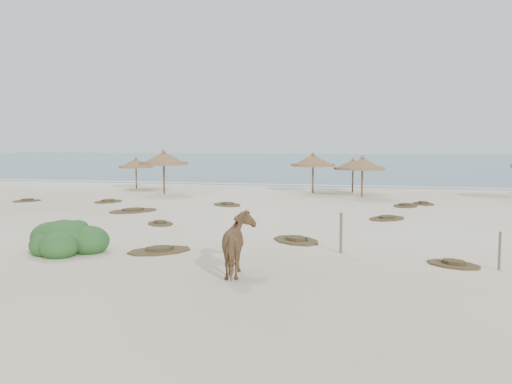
% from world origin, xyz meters
% --- Properties ---
extents(ground, '(160.00, 160.00, 0.00)m').
position_xyz_m(ground, '(0.00, 0.00, 0.00)').
color(ground, white).
rests_on(ground, ground).
extents(ocean, '(200.00, 100.00, 0.01)m').
position_xyz_m(ocean, '(0.00, 75.00, 0.00)').
color(ocean, '#255670').
rests_on(ocean, ground).
extents(foam_line, '(70.00, 0.60, 0.01)m').
position_xyz_m(foam_line, '(0.00, 26.00, 0.00)').
color(foam_line, white).
rests_on(foam_line, ground).
extents(palapa_0, '(3.49, 3.49, 2.47)m').
position_xyz_m(palapa_0, '(-14.28, 19.75, 1.91)').
color(palapa_0, brown).
rests_on(palapa_0, ground).
extents(palapa_1, '(3.79, 3.79, 3.12)m').
position_xyz_m(palapa_1, '(-10.53, 16.20, 2.42)').
color(palapa_1, brown).
rests_on(palapa_1, ground).
extents(palapa_2, '(3.91, 3.91, 2.90)m').
position_xyz_m(palapa_2, '(-0.67, 19.47, 2.25)').
color(palapa_2, brown).
rests_on(palapa_2, ground).
extents(palapa_3, '(3.01, 3.01, 2.77)m').
position_xyz_m(palapa_3, '(2.87, 17.16, 2.15)').
color(palapa_3, brown).
rests_on(palapa_3, ground).
extents(palapa_4, '(2.99, 2.99, 2.52)m').
position_xyz_m(palapa_4, '(2.06, 20.31, 1.96)').
color(palapa_4, brown).
rests_on(palapa_4, ground).
extents(horse, '(1.40, 2.23, 1.75)m').
position_xyz_m(horse, '(0.63, -5.36, 0.87)').
color(horse, olive).
rests_on(horse, ground).
extents(fence_post_near, '(0.12, 0.12, 1.35)m').
position_xyz_m(fence_post_near, '(3.11, -1.54, 0.68)').
color(fence_post_near, '#69614E').
rests_on(fence_post_near, ground).
extents(fence_post_far, '(0.10, 0.10, 1.13)m').
position_xyz_m(fence_post_far, '(7.79, -3.04, 0.57)').
color(fence_post_far, '#69614E').
rests_on(fence_post_far, ground).
extents(bush, '(2.85, 2.51, 1.28)m').
position_xyz_m(bush, '(-5.87, -3.61, 0.42)').
color(bush, '#2F5D28').
rests_on(bush, ground).
extents(scrub_1, '(2.95, 3.24, 0.16)m').
position_xyz_m(scrub_1, '(-8.45, 6.96, 0.05)').
color(scrub_1, brown).
rests_on(scrub_1, ground).
extents(scrub_2, '(1.87, 1.99, 0.16)m').
position_xyz_m(scrub_2, '(-5.29, 3.04, 0.05)').
color(scrub_2, brown).
rests_on(scrub_2, ground).
extents(scrub_3, '(2.35, 2.58, 0.16)m').
position_xyz_m(scrub_3, '(4.55, 7.07, 0.05)').
color(scrub_3, brown).
rests_on(scrub_3, ground).
extents(scrub_6, '(1.71, 2.29, 0.16)m').
position_xyz_m(scrub_6, '(-11.88, 10.73, 0.05)').
color(scrub_6, brown).
rests_on(scrub_6, ground).
extents(scrub_7, '(1.57, 2.19, 0.16)m').
position_xyz_m(scrub_7, '(5.53, 12.65, 0.05)').
color(scrub_7, brown).
rests_on(scrub_7, ground).
extents(scrub_8, '(1.89, 2.07, 0.16)m').
position_xyz_m(scrub_8, '(-16.93, 9.98, 0.05)').
color(scrub_8, brown).
rests_on(scrub_8, ground).
extents(scrub_9, '(2.55, 2.70, 0.16)m').
position_xyz_m(scrub_9, '(1.31, 0.26, 0.05)').
color(scrub_9, brown).
rests_on(scrub_9, ground).
extents(scrub_10, '(1.62, 2.03, 0.16)m').
position_xyz_m(scrub_10, '(6.56, 13.91, 0.05)').
color(scrub_10, brown).
rests_on(scrub_10, ground).
extents(scrub_11, '(2.60, 2.61, 0.16)m').
position_xyz_m(scrub_11, '(-2.86, -2.75, 0.05)').
color(scrub_11, brown).
rests_on(scrub_11, ground).
extents(scrub_12, '(2.01, 1.83, 0.16)m').
position_xyz_m(scrub_12, '(6.57, -2.70, 0.05)').
color(scrub_12, brown).
rests_on(scrub_12, ground).
extents(scrub_13, '(2.48, 2.57, 0.16)m').
position_xyz_m(scrub_13, '(-4.44, 10.82, 0.05)').
color(scrub_13, brown).
rests_on(scrub_13, ground).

